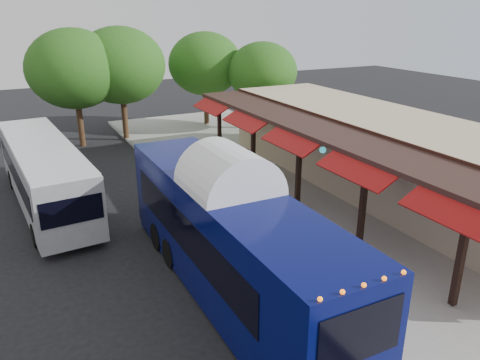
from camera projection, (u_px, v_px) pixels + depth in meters
ground at (266, 275)px, 15.10m from camera, size 90.00×90.00×0.00m
sidewalk at (320, 203)px, 20.54m from camera, size 10.00×40.00×0.15m
curb at (217, 225)px, 18.45m from camera, size 0.20×40.00×0.16m
station_shelter at (383, 155)px, 21.36m from camera, size 8.15×20.00×3.60m
coach_bus at (230, 234)px, 13.56m from camera, size 2.46×11.43×3.64m
city_bus at (44, 172)px, 19.92m from camera, size 3.12×10.73×2.84m
ped_a at (275, 235)px, 15.42m from camera, size 0.74×0.54×1.88m
ped_b at (253, 200)px, 18.26m from camera, size 1.00×0.84×1.86m
ped_c at (247, 165)px, 22.81m from camera, size 1.01×0.86×1.63m
ped_d at (264, 180)px, 20.72m from camera, size 1.19×0.85×1.66m
tree_left at (120, 66)px, 29.20m from camera, size 5.61×5.61×7.18m
tree_mid at (205, 64)px, 33.17m from camera, size 5.22×5.22×6.68m
tree_right at (262, 72)px, 31.97m from camera, size 4.76×4.76×6.09m
tree_far at (74, 69)px, 27.79m from camera, size 5.57×5.57×7.13m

